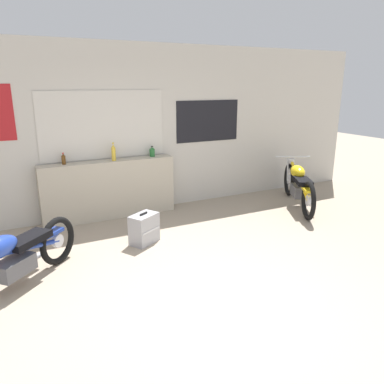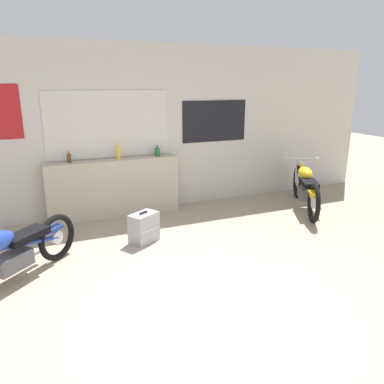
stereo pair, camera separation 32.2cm
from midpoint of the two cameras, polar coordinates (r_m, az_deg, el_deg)
The scene contains 9 objects.
ground_plane at distance 3.92m, azimuth 4.24°, elevation -17.20°, with size 24.00×24.00×0.00m, color gray.
wall_back at distance 6.37m, azimuth -9.14°, elevation 9.25°, with size 10.00×0.07×2.80m.
sill_counter at distance 6.33m, azimuth -10.31°, elevation 0.59°, with size 2.17×0.28×0.96m.
bottle_leftmost at distance 6.13m, azimuth -16.80°, elevation 5.03°, with size 0.06×0.06×0.18m.
bottle_left_center at distance 6.18m, azimuth -9.70°, elevation 6.06°, with size 0.07×0.07×0.29m.
bottle_center at distance 6.42m, azimuth -3.88°, elevation 6.18°, with size 0.09×0.09×0.18m.
motorcycle_yellow at distance 6.94m, azimuth 18.20°, elevation 0.82°, with size 1.06×1.83×0.82m.
motorcycle_blue at distance 4.45m, azimuth -24.79°, elevation -8.77°, with size 1.60×1.53×0.76m.
hard_case_silver at distance 5.29m, azimuth -5.61°, elevation -5.44°, with size 0.47×0.42×0.44m.
Camera 2 is at (-1.38, -2.96, 2.16)m, focal length 35.00 mm.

